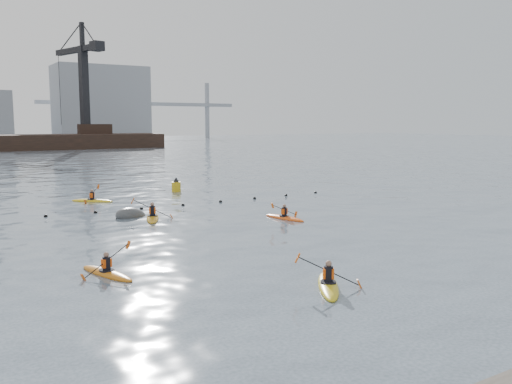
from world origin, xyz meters
The scene contains 9 objects.
ground centered at (0.00, 0.00, 0.00)m, with size 400.00×400.00×0.00m, color #3E515B.
float_line centered at (-0.50, 22.53, 0.03)m, with size 33.24×0.73×0.24m.
kayaker_0 centered at (-5.52, 8.01, 0.10)m, with size 2.13×3.18×1.26m.
kayaker_1 centered at (0.65, 2.34, 0.10)m, with size 2.51×3.18×1.34m.
kayaker_3 centered at (0.32, 18.47, 0.11)m, with size 2.37×3.56×1.45m.
kayaker_4 centered at (7.07, 14.33, 0.10)m, with size 2.16×3.21×1.20m.
kayaker_5 centered at (-0.84, 27.52, 0.10)m, with size 2.82×2.64×1.26m.
mooring_buoy centered at (-0.52, 19.91, 0.00)m, with size 2.24×1.33×1.12m, color #383B3D.
nav_buoy centered at (6.69, 29.64, 0.42)m, with size 0.76×0.76×1.38m.
Camera 1 is at (-11.22, -12.01, 5.78)m, focal length 38.00 mm.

